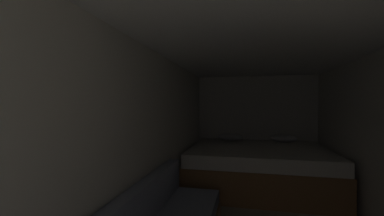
{
  "coord_description": "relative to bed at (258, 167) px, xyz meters",
  "views": [
    {
      "loc": [
        -0.21,
        -0.47,
        1.37
      ],
      "look_at": [
        -0.86,
        2.46,
        1.33
      ],
      "focal_mm": 22.46,
      "sensor_mm": 36.0,
      "label": 1
    }
  ],
  "objects": [
    {
      "name": "ceiling_slab",
      "position": [
        0.0,
        -1.76,
        1.64
      ],
      "size": [
        2.44,
        5.36,
        0.05
      ],
      "primitive_type": "cube",
      "color": "white",
      "rests_on": "wall_left"
    },
    {
      "name": "wall_left",
      "position": [
        -1.19,
        -1.76,
        0.64
      ],
      "size": [
        0.05,
        5.36,
        1.95
      ],
      "primitive_type": "cube",
      "color": "silver",
      "rests_on": "ground"
    },
    {
      "name": "wall_back",
      "position": [
        0.0,
        0.95,
        0.64
      ],
      "size": [
        2.44,
        0.05,
        1.95
      ],
      "primitive_type": "cube",
      "color": "silver",
      "rests_on": "ground"
    },
    {
      "name": "bed",
      "position": [
        0.0,
        0.0,
        0.0
      ],
      "size": [
        2.22,
        1.76,
        0.81
      ],
      "color": "olive",
      "rests_on": "ground"
    }
  ]
}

